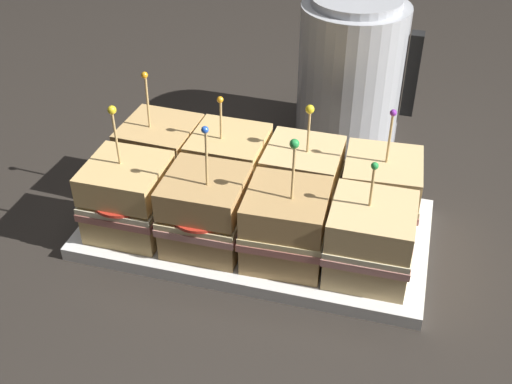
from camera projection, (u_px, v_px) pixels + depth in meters
name	position (u px, v px, depth m)	size (l,w,h in m)	color
ground_plane	(256.00, 234.00, 0.89)	(6.00, 6.00, 0.00)	#2D2823
serving_platter	(256.00, 229.00, 0.88)	(0.46, 0.24, 0.02)	white
sandwich_front_far_left	(128.00, 198.00, 0.84)	(0.10, 0.11, 0.18)	tan
sandwich_front_center_left	(206.00, 212.00, 0.81)	(0.10, 0.11, 0.18)	tan
sandwich_front_center_right	(286.00, 225.00, 0.79)	(0.11, 0.11, 0.18)	tan
sandwich_front_far_right	(370.00, 240.00, 0.77)	(0.10, 0.10, 0.16)	#DBB77A
sandwich_back_far_left	(161.00, 156.00, 0.92)	(0.11, 0.11, 0.18)	tan
sandwich_back_center_left	(229.00, 167.00, 0.90)	(0.11, 0.11, 0.16)	tan
sandwich_back_center_right	(302.00, 179.00, 0.88)	(0.10, 0.10, 0.17)	#DBB77A
sandwich_back_far_right	(380.00, 192.00, 0.85)	(0.11, 0.11, 0.17)	#DBB77A
kettle_steel	(351.00, 71.00, 1.03)	(0.19, 0.17, 0.26)	#B7BABF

